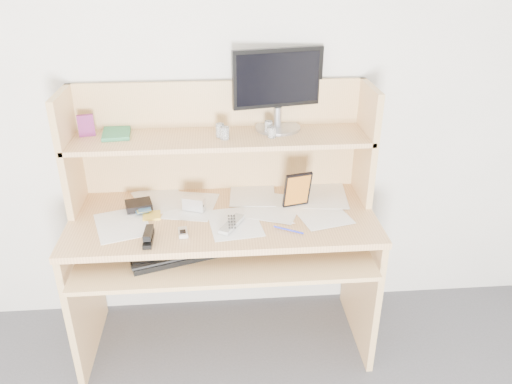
{
  "coord_description": "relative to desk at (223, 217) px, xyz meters",
  "views": [
    {
      "loc": [
        -0.01,
        -0.53,
        1.88
      ],
      "look_at": [
        0.15,
        1.43,
        0.89
      ],
      "focal_mm": 35.0,
      "sensor_mm": 36.0,
      "label": 1
    }
  ],
  "objects": [
    {
      "name": "shelf_book",
      "position": [
        -0.48,
        0.12,
        0.39
      ],
      "size": [
        0.14,
        0.18,
        0.02
      ],
      "primitive_type": "cube",
      "rotation": [
        0.0,
        0.0,
        0.11
      ],
      "color": "#358659",
      "rests_on": "desk"
    },
    {
      "name": "back_wall",
      "position": [
        0.0,
        0.24,
        0.56
      ],
      "size": [
        3.6,
        0.04,
        2.5
      ],
      "primitive_type": "cube",
      "color": "silver",
      "rests_on": "floor"
    },
    {
      "name": "paper_clutter",
      "position": [
        0.0,
        -0.08,
        0.06
      ],
      "size": [
        1.32,
        0.54,
        0.01
      ],
      "primitive_type": "cube",
      "color": "white",
      "rests_on": "desk"
    },
    {
      "name": "flip_phone",
      "position": [
        -0.18,
        -0.24,
        0.07
      ],
      "size": [
        0.05,
        0.08,
        0.02
      ],
      "primitive_type": "cube",
      "rotation": [
        0.0,
        0.0,
        0.13
      ],
      "color": "silver",
      "rests_on": "paper_clutter"
    },
    {
      "name": "game_case",
      "position": [
        0.35,
        -0.04,
        0.15
      ],
      "size": [
        0.13,
        0.05,
        0.18
      ],
      "primitive_type": "cube",
      "rotation": [
        0.0,
        0.0,
        0.25
      ],
      "color": "black",
      "rests_on": "paper_clutter"
    },
    {
      "name": "stapler",
      "position": [
        -0.32,
        -0.28,
        0.08
      ],
      "size": [
        0.04,
        0.14,
        0.04
      ],
      "primitive_type": "cube",
      "rotation": [
        0.0,
        0.0,
        0.01
      ],
      "color": "black",
      "rests_on": "paper_clutter"
    },
    {
      "name": "chip_stack_b",
      "position": [
        -0.0,
        0.06,
        0.42
      ],
      "size": [
        0.05,
        0.05,
        0.06
      ],
      "primitive_type": "cylinder",
      "rotation": [
        0.0,
        0.0,
        -0.38
      ],
      "color": "white",
      "rests_on": "desk"
    },
    {
      "name": "card_box",
      "position": [
        -0.61,
        0.12,
        0.44
      ],
      "size": [
        0.08,
        0.04,
        0.1
      ],
      "primitive_type": "cube",
      "rotation": [
        0.0,
        0.0,
        0.24
      ],
      "color": "#A9162C",
      "rests_on": "desk"
    },
    {
      "name": "chip_stack_c",
      "position": [
        0.23,
        0.03,
        0.41
      ],
      "size": [
        0.05,
        0.05,
        0.05
      ],
      "primitive_type": "cylinder",
      "rotation": [
        0.0,
        0.0,
        0.37
      ],
      "color": "black",
      "rests_on": "desk"
    },
    {
      "name": "chip_stack_a",
      "position": [
        0.02,
        0.03,
        0.41
      ],
      "size": [
        0.05,
        0.05,
        0.06
      ],
      "primitive_type": "cylinder",
      "rotation": [
        0.0,
        0.0,
        -0.16
      ],
      "color": "black",
      "rests_on": "desk"
    },
    {
      "name": "blue_pen",
      "position": [
        0.28,
        -0.25,
        0.07
      ],
      "size": [
        0.12,
        0.08,
        0.01
      ],
      "primitive_type": "cylinder",
      "rotation": [
        1.57,
        0.0,
        1.04
      ],
      "color": "#1823B6",
      "rests_on": "paper_clutter"
    },
    {
      "name": "monitor",
      "position": [
        0.27,
        0.17,
        0.58
      ],
      "size": [
        0.43,
        0.21,
        0.37
      ],
      "rotation": [
        0.0,
        0.0,
        0.2
      ],
      "color": "#A1A1A6",
      "rests_on": "desk"
    },
    {
      "name": "sticky_note_pad",
      "position": [
        -0.33,
        -0.07,
        0.06
      ],
      "size": [
        0.09,
        0.09,
        0.01
      ],
      "primitive_type": "cube",
      "rotation": [
        0.0,
        0.0,
        0.1
      ],
      "color": "#E5EE3E",
      "rests_on": "desk"
    },
    {
      "name": "wallet",
      "position": [
        -0.39,
        0.01,
        0.08
      ],
      "size": [
        0.14,
        0.12,
        0.03
      ],
      "primitive_type": "cube",
      "rotation": [
        0.0,
        0.0,
        0.25
      ],
      "color": "black",
      "rests_on": "paper_clutter"
    },
    {
      "name": "digital_camera",
      "position": [
        -0.13,
        -0.03,
        0.09
      ],
      "size": [
        0.11,
        0.07,
        0.06
      ],
      "primitive_type": "cube",
      "rotation": [
        0.0,
        0.0,
        -0.35
      ],
      "color": "silver",
      "rests_on": "paper_clutter"
    },
    {
      "name": "keyboard",
      "position": [
        -0.17,
        -0.23,
        -0.03
      ],
      "size": [
        0.52,
        0.31,
        0.03
      ],
      "rotation": [
        0.0,
        0.0,
        0.31
      ],
      "color": "black",
      "rests_on": "desk"
    },
    {
      "name": "chip_stack_d",
      "position": [
        0.22,
        0.08,
        0.42
      ],
      "size": [
        0.05,
        0.05,
        0.06
      ],
      "primitive_type": "cylinder",
      "rotation": [
        0.0,
        0.0,
        0.31
      ],
      "color": "silver",
      "rests_on": "desk"
    },
    {
      "name": "tv_remote",
      "position": [
        0.04,
        -0.19,
        0.07
      ],
      "size": [
        0.12,
        0.17,
        0.02
      ],
      "primitive_type": "cube",
      "rotation": [
        0.0,
        0.0,
        -0.51
      ],
      "color": "#9B9B96",
      "rests_on": "paper_clutter"
    },
    {
      "name": "desk",
      "position": [
        0.0,
        0.0,
        0.0
      ],
      "size": [
        1.4,
        0.7,
        1.3
      ],
      "color": "tan",
      "rests_on": "floor"
    }
  ]
}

